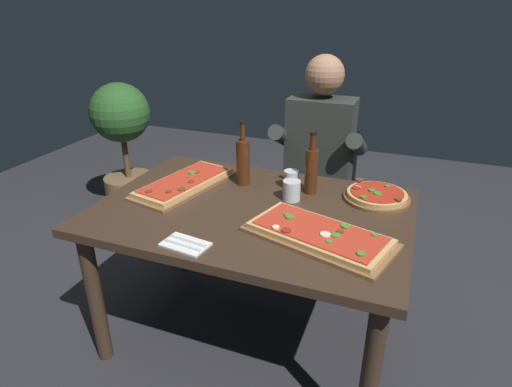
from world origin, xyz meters
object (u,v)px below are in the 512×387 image
at_px(tumbler_near_camera, 292,192).
at_px(pizza_rectangular_left, 185,183).
at_px(pizza_rectangular_front, 319,235).
at_px(pizza_round_far, 377,196).
at_px(diner_chair, 320,190).
at_px(tumbler_far_side, 291,180).
at_px(dining_table, 252,226).
at_px(wine_bottle_dark, 243,161).
at_px(potted_plant_corner, 124,142).
at_px(seated_diner, 318,159).
at_px(oil_bottle_amber, 311,169).

bearing_deg(tumbler_near_camera, pizza_rectangular_left, -174.86).
height_order(pizza_rectangular_front, tumbler_near_camera, tumbler_near_camera).
height_order(pizza_round_far, diner_chair, diner_chair).
xyz_separation_m(pizza_rectangular_left, pizza_round_far, (0.92, 0.19, 0.00)).
bearing_deg(tumbler_far_side, dining_table, -109.34).
bearing_deg(pizza_rectangular_left, tumbler_far_side, 20.00).
relative_size(wine_bottle_dark, potted_plant_corner, 0.31).
xyz_separation_m(pizza_rectangular_front, wine_bottle_dark, (-0.49, 0.40, 0.10)).
distance_m(pizza_rectangular_left, seated_diner, 0.83).
xyz_separation_m(diner_chair, potted_plant_corner, (-1.57, 0.11, 0.11)).
xyz_separation_m(oil_bottle_amber, seated_diner, (-0.08, 0.48, -0.12)).
xyz_separation_m(dining_table, diner_chair, (0.13, 0.86, -0.16)).
distance_m(pizza_rectangular_front, oil_bottle_amber, 0.46).
bearing_deg(potted_plant_corner, pizza_round_far, -18.99).
bearing_deg(pizza_rectangular_front, dining_table, 155.07).
height_order(tumbler_far_side, seated_diner, seated_diner).
height_order(wine_bottle_dark, potted_plant_corner, wine_bottle_dark).
relative_size(dining_table, oil_bottle_amber, 4.58).
height_order(pizza_rectangular_front, potted_plant_corner, potted_plant_corner).
relative_size(oil_bottle_amber, diner_chair, 0.35).
xyz_separation_m(pizza_rectangular_left, tumbler_far_side, (0.50, 0.18, 0.02)).
bearing_deg(pizza_round_far, wine_bottle_dark, -175.51).
xyz_separation_m(tumbler_near_camera, diner_chair, (-0.01, 0.71, -0.29)).
bearing_deg(pizza_round_far, pizza_rectangular_front, -110.45).
distance_m(tumbler_far_side, potted_plant_corner, 1.70).
distance_m(dining_table, pizza_round_far, 0.60).
height_order(wine_bottle_dark, tumbler_near_camera, wine_bottle_dark).
bearing_deg(oil_bottle_amber, dining_table, -128.18).
relative_size(diner_chair, potted_plant_corner, 0.83).
bearing_deg(diner_chair, pizza_round_far, -55.33).
distance_m(dining_table, tumbler_near_camera, 0.25).
height_order(tumbler_near_camera, potted_plant_corner, potted_plant_corner).
height_order(pizza_rectangular_left, tumbler_near_camera, tumbler_near_camera).
distance_m(oil_bottle_amber, tumbler_far_side, 0.14).
bearing_deg(wine_bottle_dark, potted_plant_corner, 150.86).
bearing_deg(pizza_rectangular_front, tumbler_near_camera, 123.67).
distance_m(pizza_rectangular_left, tumbler_near_camera, 0.55).
bearing_deg(potted_plant_corner, oil_bottle_amber, -23.24).
height_order(pizza_rectangular_left, potted_plant_corner, potted_plant_corner).
relative_size(oil_bottle_amber, seated_diner, 0.23).
bearing_deg(seated_diner, tumbler_near_camera, -88.56).
xyz_separation_m(dining_table, pizza_rectangular_front, (0.35, -0.16, 0.12)).
height_order(pizza_rectangular_front, diner_chair, diner_chair).
height_order(pizza_round_far, wine_bottle_dark, wine_bottle_dark).
relative_size(dining_table, tumbler_far_side, 15.56).
bearing_deg(diner_chair, dining_table, -98.40).
height_order(oil_bottle_amber, tumbler_far_side, oil_bottle_amber).
bearing_deg(potted_plant_corner, pizza_rectangular_left, -39.80).
xyz_separation_m(pizza_rectangular_left, oil_bottle_amber, (0.61, 0.16, 0.10)).
distance_m(pizza_rectangular_left, pizza_round_far, 0.94).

